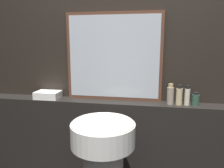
{
  "coord_description": "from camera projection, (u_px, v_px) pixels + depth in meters",
  "views": [
    {
      "loc": [
        0.26,
        -0.21,
        1.46
      ],
      "look_at": [
        -0.04,
        1.43,
        1.14
      ],
      "focal_mm": 35.0,
      "sensor_mm": 36.0,
      "label": 1
    }
  ],
  "objects": [
    {
      "name": "vanity_counter",
      "position": [
        118.0,
        155.0,
        1.9
      ],
      "size": [
        2.5,
        0.17,
        0.97
      ],
      "color": "black",
      "rests_on": "ground_plane"
    },
    {
      "name": "body_wash_bottle",
      "position": [
        195.0,
        99.0,
        1.7
      ],
      "size": [
        0.06,
        0.06,
        0.11
      ],
      "color": "#2D4C3D",
      "rests_on": "vanity_counter"
    },
    {
      "name": "lotion_bottle",
      "position": [
        187.0,
        96.0,
        1.7
      ],
      "size": [
        0.04,
        0.04,
        0.16
      ],
      "color": "beige",
      "rests_on": "vanity_counter"
    },
    {
      "name": "towel_stack",
      "position": [
        48.0,
        95.0,
        1.92
      ],
      "size": [
        0.21,
        0.15,
        0.06
      ],
      "color": "white",
      "rests_on": "vanity_counter"
    },
    {
      "name": "mirror",
      "position": [
        114.0,
        57.0,
        1.82
      ],
      "size": [
        0.8,
        0.03,
        0.73
      ],
      "color": "#563323",
      "rests_on": "vanity_counter"
    },
    {
      "name": "shampoo_bottle",
      "position": [
        170.0,
        95.0,
        1.72
      ],
      "size": [
        0.05,
        0.05,
        0.17
      ],
      "color": "gray",
      "rests_on": "vanity_counter"
    },
    {
      "name": "wall_back",
      "position": [
        121.0,
        67.0,
        1.87
      ],
      "size": [
        8.0,
        0.06,
        2.5
      ],
      "color": "black",
      "rests_on": "ground_plane"
    },
    {
      "name": "conditioner_bottle",
      "position": [
        179.0,
        96.0,
        1.71
      ],
      "size": [
        0.05,
        0.05,
        0.16
      ],
      "color": "#C6B284",
      "rests_on": "vanity_counter"
    }
  ]
}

